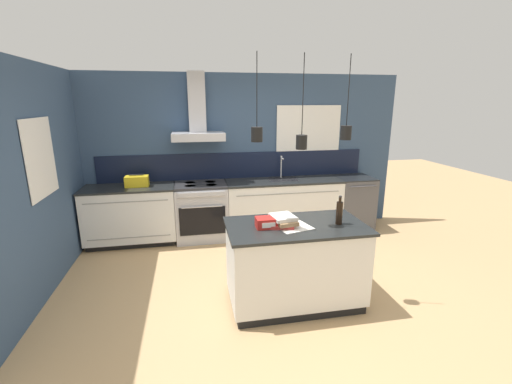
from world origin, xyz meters
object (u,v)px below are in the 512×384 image
object	(u,v)px
book_stack	(283,221)
oven_range	(202,211)
yellow_toolbox	(137,181)
red_supply_box	(267,223)
dishwasher	(352,202)
bottle_on_island	(339,212)

from	to	relation	value
book_stack	oven_range	bearing A→B (deg)	110.73
book_stack	yellow_toolbox	world-z (taller)	yellow_toolbox
oven_range	yellow_toolbox	distance (m)	1.09
red_supply_box	yellow_toolbox	bearing A→B (deg)	126.75
dishwasher	bottle_on_island	bearing A→B (deg)	-120.28
bottle_on_island	red_supply_box	xyz separation A→B (m)	(-0.77, 0.05, -0.08)
book_stack	red_supply_box	bearing A→B (deg)	-172.63
oven_range	bottle_on_island	xyz separation A→B (m)	(1.37, -2.12, 0.58)
oven_range	red_supply_box	distance (m)	2.22
bottle_on_island	yellow_toolbox	xyz separation A→B (m)	(-2.32, 2.12, -0.05)
bottle_on_island	red_supply_box	distance (m)	0.77
oven_range	book_stack	xyz separation A→B (m)	(0.78, -2.05, 0.51)
book_stack	yellow_toolbox	distance (m)	2.69
dishwasher	red_supply_box	xyz separation A→B (m)	(-2.01, -2.08, 0.51)
oven_range	yellow_toolbox	size ratio (longest dim) A/B	2.68
dishwasher	oven_range	bearing A→B (deg)	-179.91
book_stack	red_supply_box	distance (m)	0.18
oven_range	yellow_toolbox	xyz separation A→B (m)	(-0.95, 0.00, 0.54)
dishwasher	red_supply_box	distance (m)	2.93
oven_range	dishwasher	xyz separation A→B (m)	(2.61, 0.00, 0.00)
dishwasher	yellow_toolbox	bearing A→B (deg)	180.00
bottle_on_island	red_supply_box	world-z (taller)	bottle_on_island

